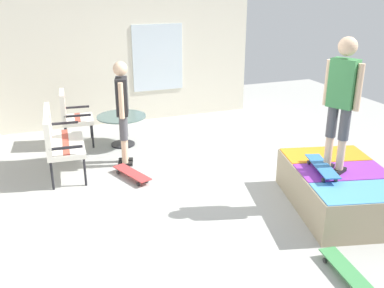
# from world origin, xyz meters

# --- Properties ---
(ground_plane) EXTENTS (12.00, 12.00, 0.10)m
(ground_plane) POSITION_xyz_m (0.00, 0.00, -0.05)
(ground_plane) COLOR #A8A8A3
(house_facade) EXTENTS (0.23, 6.00, 2.72)m
(house_facade) POSITION_xyz_m (3.80, 0.49, 1.36)
(house_facade) COLOR silver
(house_facade) RESTS_ON ground_plane
(skate_ramp) EXTENTS (2.19, 2.29, 0.54)m
(skate_ramp) POSITION_xyz_m (-1.13, -1.52, 0.27)
(skate_ramp) COLOR tan
(skate_ramp) RESTS_ON ground_plane
(patio_bench) EXTENTS (1.28, 0.63, 1.02)m
(patio_bench) POSITION_xyz_m (1.39, 1.93, 0.62)
(patio_bench) COLOR black
(patio_bench) RESTS_ON ground_plane
(patio_chair_near_house) EXTENTS (0.67, 0.60, 1.02)m
(patio_chair_near_house) POSITION_xyz_m (2.65, 1.60, 0.61)
(patio_chair_near_house) COLOR black
(patio_chair_near_house) RESTS_ON ground_plane
(patio_table) EXTENTS (0.90, 0.90, 0.57)m
(patio_table) POSITION_xyz_m (2.29, 0.73, 0.40)
(patio_table) COLOR black
(patio_table) RESTS_ON ground_plane
(person_watching) EXTENTS (0.47, 0.30, 1.72)m
(person_watching) POSITION_xyz_m (1.40, 0.88, 1.01)
(person_watching) COLOR black
(person_watching) RESTS_ON ground_plane
(person_skater) EXTENTS (0.44, 0.34, 1.73)m
(person_skater) POSITION_xyz_m (-1.07, -1.36, 1.56)
(person_skater) COLOR black
(person_skater) RESTS_ON skate_ramp
(skateboard_by_bench) EXTENTS (0.82, 0.47, 0.10)m
(skateboard_by_bench) POSITION_xyz_m (0.78, 0.92, 0.08)
(skateboard_by_bench) COLOR #B23838
(skateboard_by_bench) RESTS_ON ground_plane
(skateboard_spare) EXTENTS (0.82, 0.30, 0.10)m
(skateboard_spare) POSITION_xyz_m (-2.38, -0.59, 0.08)
(skateboard_spare) COLOR #3F8C4C
(skateboard_spare) RESTS_ON ground_plane
(skateboard_on_ramp) EXTENTS (0.82, 0.42, 0.10)m
(skateboard_on_ramp) POSITION_xyz_m (-1.07, -1.19, 0.63)
(skateboard_on_ramp) COLOR #3372B2
(skateboard_on_ramp) RESTS_ON skate_ramp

